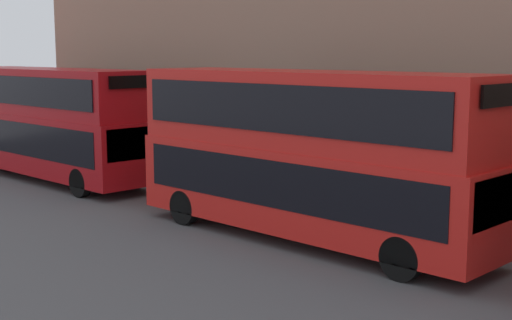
{
  "coord_description": "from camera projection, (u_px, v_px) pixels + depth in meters",
  "views": [
    {
      "loc": [
        -12.4,
        7.24,
        4.93
      ],
      "look_at": [
        0.48,
        19.88,
        2.18
      ],
      "focal_mm": 50.0,
      "sensor_mm": 36.0,
      "label": 1
    }
  ],
  "objects": [
    {
      "name": "bus_second_in_queue",
      "position": [
        308.0,
        149.0,
        18.46
      ],
      "size": [
        2.59,
        10.52,
        4.44
      ],
      "color": "red",
      "rests_on": "ground"
    },
    {
      "name": "bus_third_in_queue",
      "position": [
        49.0,
        119.0,
        27.55
      ],
      "size": [
        2.59,
        11.04,
        4.29
      ],
      "color": "#A80F14",
      "rests_on": "ground"
    }
  ]
}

